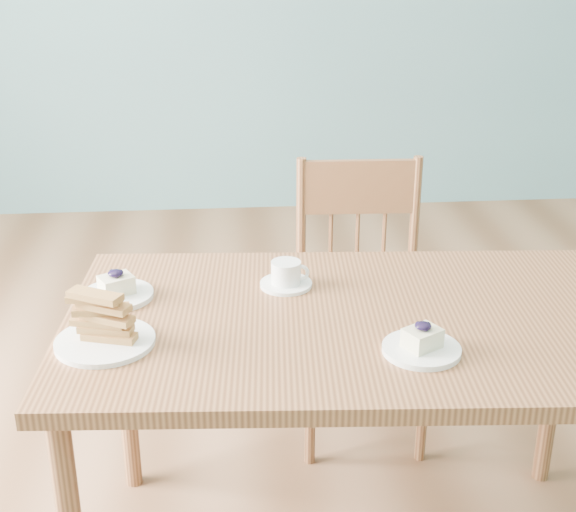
{
  "coord_description": "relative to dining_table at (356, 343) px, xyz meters",
  "views": [
    {
      "loc": [
        -0.35,
        -1.71,
        1.47
      ],
      "look_at": [
        -0.22,
        -0.13,
        0.8
      ],
      "focal_mm": 50.0,
      "sensor_mm": 36.0,
      "label": 1
    }
  ],
  "objects": [
    {
      "name": "biscotti_plate",
      "position": [
        -0.53,
        -0.08,
        0.11
      ],
      "size": [
        0.2,
        0.2,
        0.12
      ],
      "rotation": [
        0.0,
        0.0,
        -0.2
      ],
      "color": "white",
      "rests_on": "dining_table"
    },
    {
      "name": "dining_chair",
      "position": [
        0.12,
        0.58,
        -0.19
      ],
      "size": [
        0.39,
        0.38,
        0.83
      ],
      "rotation": [
        0.0,
        0.0,
        -0.04
      ],
      "color": "#965F39",
      "rests_on": "ground"
    },
    {
      "name": "dining_table",
      "position": [
        0.0,
        0.0,
        0.0
      ],
      "size": [
        1.31,
        0.8,
        0.68
      ],
      "rotation": [
        0.0,
        0.0,
        -0.06
      ],
      "color": "#965F39",
      "rests_on": "ground"
    },
    {
      "name": "coffee_cup",
      "position": [
        -0.14,
        0.17,
        0.09
      ],
      "size": [
        0.12,
        0.12,
        0.06
      ],
      "rotation": [
        0.0,
        0.0,
        -0.15
      ],
      "color": "white",
      "rests_on": "dining_table"
    },
    {
      "name": "cheesecake_plate_near",
      "position": [
        0.1,
        -0.17,
        0.08
      ],
      "size": [
        0.16,
        0.16,
        0.07
      ],
      "rotation": [
        0.0,
        0.0,
        0.52
      ],
      "color": "white",
      "rests_on": "dining_table"
    },
    {
      "name": "cheesecake_plate_far",
      "position": [
        -0.53,
        0.13,
        0.09
      ],
      "size": [
        0.16,
        0.16,
        0.07
      ],
      "rotation": [
        0.0,
        0.0,
        0.5
      ],
      "color": "white",
      "rests_on": "dining_table"
    }
  ]
}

